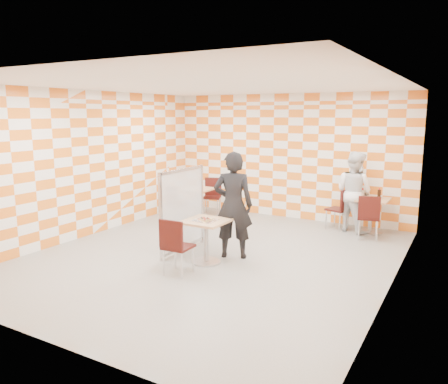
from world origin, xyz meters
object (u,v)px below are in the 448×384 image
Objects in this scene: man_white at (354,192)px; sport_bottle at (363,193)px; chair_second_side at (341,206)px; chair_empty_far at (213,193)px; empty_table at (197,198)px; soda_bottle at (379,194)px; main_table at (206,234)px; chair_empty_near at (175,201)px; chair_second_front at (369,214)px; second_table at (371,210)px; man_dark at (233,205)px; partition at (183,209)px; chair_main_front at (175,243)px.

man_white is 0.19m from sport_bottle.
chair_second_side is 3.26m from chair_empty_far.
soda_bottle is (4.07, 0.78, 0.34)m from empty_table.
main_table is 3.57m from chair_second_side.
chair_empty_near is 0.53× the size of man_white.
chair_empty_near is (-0.12, -0.74, 0.04)m from empty_table.
chair_second_front is 1.00× the size of chair_empty_far.
chair_second_front reaches higher than second_table.
man_dark reaches higher than chair_second_front.
main_table is 0.71m from man_dark.
soda_bottle is at bearing 2.45° from chair_empty_far.
partition is 0.89× the size of man_white.
empty_table is 0.81× the size of chair_main_front.
partition is at bearing -62.96° from empty_table.
soda_bottle is at bearing 14.69° from second_table.
chair_second_front is 2.95m from man_dark.
soda_bottle reaches higher than second_table.
second_table is 0.81× the size of chair_empty_far.
chair_second_side is (3.33, 0.65, 0.04)m from empty_table.
man_white is (-0.44, 0.58, 0.33)m from chair_second_front.
second_table is at bearing -150.21° from man_white.
chair_main_front is 3.27m from chair_empty_near.
sport_bottle reaches higher than chair_second_front.
chair_empty_far is at bearing 81.89° from chair_empty_near.
man_dark is at bearing -44.80° from empty_table.
main_table is 0.85m from partition.
chair_second_side reaches higher than empty_table.
man_dark is 1.09× the size of man_white.
chair_empty_far is 4.62× the size of sport_bottle.
soda_bottle reaches higher than empty_table.
second_table is at bearing 47.38° from partition.
chair_second_front is at bearing -82.88° from second_table.
sport_bottle reaches higher than chair_empty_far.
chair_second_front reaches higher than main_table.
sport_bottle is (0.17, 0.08, -0.03)m from man_white.
second_table is at bearing 8.85° from chair_second_side.
sport_bottle reaches higher than chair_empty_near.
soda_bottle reaches higher than chair_main_front.
partition is (-2.85, -2.40, 0.25)m from chair_second_front.
main_table is 3.23m from empty_table.
sport_bottle is at bearing 11.94° from empty_table.
second_table is at bearing -13.85° from sport_bottle.
man_white is (2.41, 2.98, 0.08)m from partition.
second_table is 0.37m from soda_bottle.
chair_second_front is 3.73m from partition.
chair_empty_far is at bearing 113.29° from chair_main_front.
soda_bottle is (4.20, 1.51, 0.31)m from chair_empty_near.
main_table is at bearing -54.33° from empty_table.
main_table is at bearing -113.92° from chair_second_side.
chair_second_side is at bearing -135.48° from man_dark.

